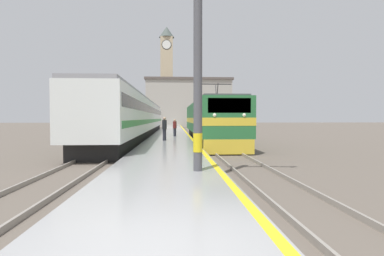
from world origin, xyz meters
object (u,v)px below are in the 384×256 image
(catenary_mast, at_px, (200,53))
(clock_tower, at_px, (167,74))
(person_on_platform, at_px, (175,127))
(locomotive_train, at_px, (209,121))
(second_waiting_passenger, at_px, (164,128))
(passenger_train, at_px, (140,117))

(catenary_mast, distance_m, clock_tower, 72.89)
(clock_tower, bearing_deg, person_on_platform, -87.91)
(locomotive_train, height_order, person_on_platform, locomotive_train)
(catenary_mast, height_order, second_waiting_passenger, catenary_mast)
(locomotive_train, bearing_deg, passenger_train, 129.35)
(person_on_platform, xyz_separation_m, clock_tower, (-1.97, 54.00, 12.86))
(second_waiting_passenger, xyz_separation_m, clock_tower, (-1.19, 59.19, 12.75))
(locomotive_train, distance_m, clock_tower, 57.80)
(second_waiting_passenger, bearing_deg, passenger_train, 105.29)
(locomotive_train, height_order, passenger_train, locomotive_train)
(second_waiting_passenger, bearing_deg, locomotive_train, 38.45)
(catenary_mast, bearing_deg, second_waiting_passenger, 96.77)
(second_waiting_passenger, bearing_deg, person_on_platform, 81.40)
(passenger_train, relative_size, person_on_platform, 26.17)
(locomotive_train, xyz_separation_m, catenary_mast, (-2.13, -15.88, 2.32))
(catenary_mast, relative_size, clock_tower, 0.28)
(passenger_train, bearing_deg, catenary_mast, -79.24)
(passenger_train, height_order, person_on_platform, passenger_train)
(person_on_platform, bearing_deg, clock_tower, 92.09)
(person_on_platform, distance_m, clock_tower, 55.55)
(locomotive_train, distance_m, person_on_platform, 3.72)
(catenary_mast, bearing_deg, passenger_train, 100.76)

